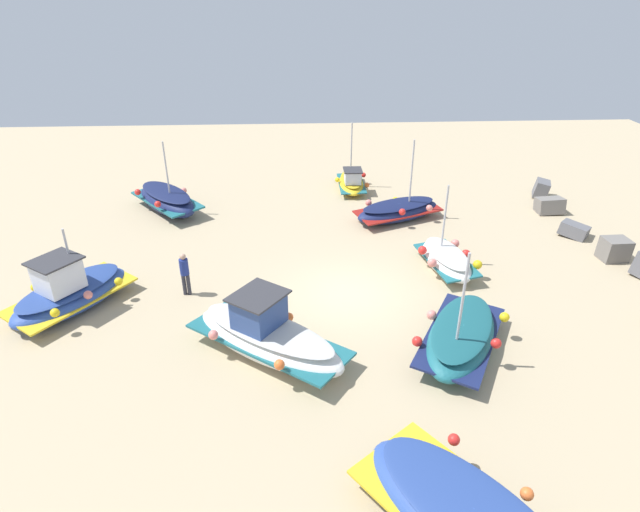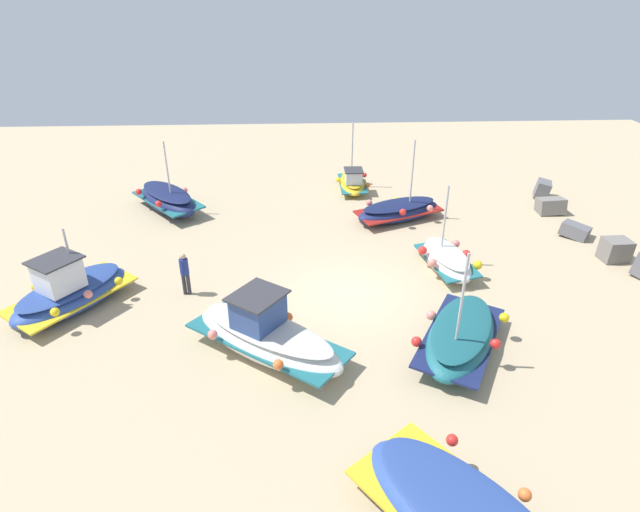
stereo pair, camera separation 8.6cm
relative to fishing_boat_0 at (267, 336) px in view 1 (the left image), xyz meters
The scene contains 9 objects.
ground_plane 4.34m from the fishing_boat_0, 139.99° to the left, with size 52.81×52.81×0.00m, color tan.
fishing_boat_0 is the anchor object (origin of this frame).
fishing_boat_1 11.60m from the fishing_boat_0, 149.38° to the left, with size 3.13×4.65×3.90m.
fishing_boat_2 7.54m from the fishing_boat_0, 112.69° to the right, with size 4.68×4.08×3.01m.
fishing_boat_3 12.88m from the fishing_boat_0, 155.15° to the right, with size 4.65×4.23×3.65m.
fishing_boat_5 8.49m from the fishing_boat_0, 125.77° to the left, with size 3.59×2.24×3.42m.
fishing_boat_6 5.97m from the fishing_boat_0, 88.66° to the left, with size 4.86×3.87×3.81m.
fishing_boat_7 14.79m from the fishing_boat_0, 163.90° to the left, with size 3.48×1.82×3.62m.
person_walking 4.77m from the fishing_boat_0, 139.63° to the right, with size 0.32×0.32×1.67m.
Camera 1 is at (16.30, -1.84, 10.18)m, focal length 29.36 mm.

